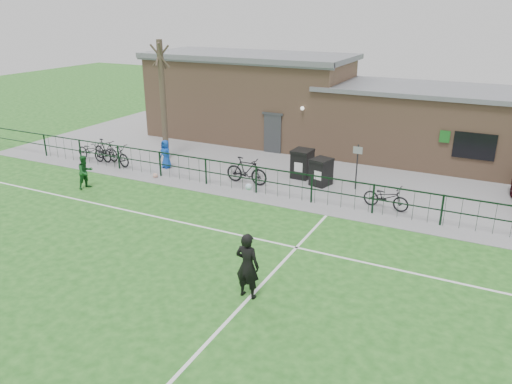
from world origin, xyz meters
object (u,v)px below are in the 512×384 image
at_px(wheelie_bin_right, 321,173).
at_px(bare_tree, 163,101).
at_px(wheelie_bin_left, 302,164).
at_px(sign_post, 357,167).
at_px(bicycle_b, 106,150).
at_px(ball_ground, 155,175).
at_px(bicycle_d, 247,171).
at_px(bicycle_a, 91,151).
at_px(bicycle_e, 386,197).
at_px(outfield_player, 85,172).
at_px(spectator_child, 166,154).
at_px(bicycle_c, 115,154).

bearing_deg(wheelie_bin_right, bare_tree, -166.84).
xyz_separation_m(wheelie_bin_left, sign_post, (2.68, -0.47, 0.38)).
height_order(bicycle_b, ball_ground, bicycle_b).
distance_m(sign_post, bicycle_d, 4.82).
xyz_separation_m(wheelie_bin_right, bicycle_a, (-11.90, -1.69, -0.07)).
height_order(wheelie_bin_right, bicycle_e, wheelie_bin_right).
distance_m(sign_post, outfield_player, 11.76).
distance_m(wheelie_bin_left, spectator_child, 6.72).
xyz_separation_m(wheelie_bin_right, ball_ground, (-7.23, -2.48, -0.47)).
xyz_separation_m(bare_tree, bicycle_e, (11.84, -1.81, -2.50)).
bearing_deg(bicycle_c, bare_tree, -26.58).
xyz_separation_m(bare_tree, spectator_child, (0.97, -1.35, -2.28)).
relative_size(bicycle_e, spectator_child, 1.30).
height_order(wheelie_bin_right, bicycle_d, bicycle_d).
height_order(spectator_child, ball_ground, spectator_child).
height_order(bicycle_c, outfield_player, outfield_player).
bearing_deg(bicycle_e, bicycle_b, 97.02).
height_order(bare_tree, ball_ground, bare_tree).
height_order(sign_post, bicycle_d, sign_post).
xyz_separation_m(bicycle_e, ball_ground, (-10.44, -0.99, -0.38)).
bearing_deg(bicycle_c, wheelie_bin_right, -69.78).
bearing_deg(ball_ground, wheelie_bin_left, 26.98).
xyz_separation_m(wheelie_bin_right, bicycle_c, (-10.21, -1.78, -0.02)).
distance_m(wheelie_bin_left, bicycle_d, 2.71).
xyz_separation_m(spectator_child, outfield_player, (-1.40, -3.91, 0.02)).
distance_m(wheelie_bin_right, bicycle_a, 12.02).
bearing_deg(sign_post, bicycle_b, -173.30).
height_order(bicycle_d, ball_ground, bicycle_d).
xyz_separation_m(sign_post, bicycle_d, (-4.57, -1.47, -0.39)).
distance_m(bicycle_b, bicycle_e, 14.40).
bearing_deg(bicycle_c, ball_ground, -92.93).
bearing_deg(spectator_child, wheelie_bin_right, 22.72).
xyz_separation_m(bicycle_c, ball_ground, (2.98, -0.70, -0.44)).
distance_m(bicycle_a, bicycle_d, 8.88).
xyz_separation_m(wheelie_bin_left, wheelie_bin_right, (1.15, -0.61, -0.05)).
bearing_deg(sign_post, bicycle_d, -162.12).
relative_size(wheelie_bin_left, bicycle_a, 0.66).
bearing_deg(spectator_child, bare_tree, 140.77).
relative_size(bicycle_c, ball_ground, 8.84).
distance_m(bare_tree, sign_post, 10.36).
relative_size(wheelie_bin_right, ball_ground, 4.83).
bearing_deg(spectator_child, wheelie_bin_left, 29.22).
height_order(sign_post, spectator_child, sign_post).
relative_size(bicycle_a, bicycle_b, 1.04).
distance_m(sign_post, ball_ground, 9.19).
xyz_separation_m(outfield_player, ball_ground, (1.83, 2.46, -0.62)).
xyz_separation_m(bicycle_c, bicycle_e, (13.42, 0.29, -0.06)).
height_order(bare_tree, outfield_player, bare_tree).
relative_size(wheelie_bin_left, sign_post, 0.62).
distance_m(sign_post, bicycle_b, 12.83).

